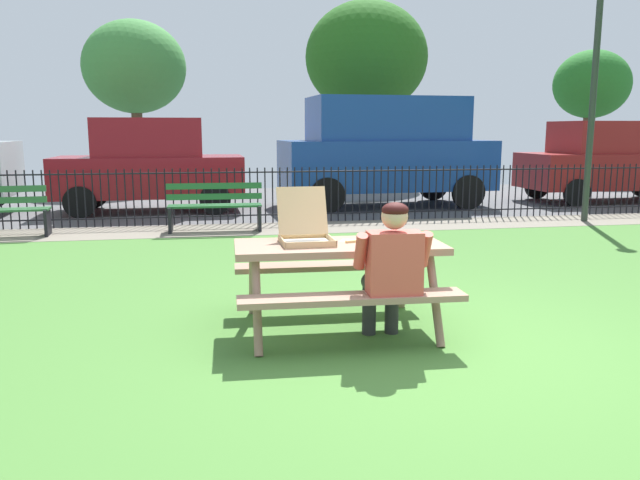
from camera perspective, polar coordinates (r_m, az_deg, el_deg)
The scene contains 16 objects.
ground at distance 6.68m, azimuth 6.11°, elevation -5.29°, with size 28.00×11.15×0.02m, color #487C34.
cobblestone_walkway at distance 11.34m, azimuth -0.74°, elevation 1.12°, with size 28.00×1.40×0.01m, color gray.
street_asphalt at distance 15.53m, azimuth -3.31°, elevation 3.50°, with size 28.00×7.13×0.01m, color #515154.
picnic_table_foreground at distance 5.49m, azimuth 1.74°, elevation -2.08°, with size 1.84×1.53×0.79m.
pizza_box_open at distance 5.50m, azimuth -1.38°, elevation 0.96°, with size 0.45×0.55×0.47m.
pizza_slice_on_table at distance 5.58m, azimuth 2.83°, elevation -0.01°, with size 0.23×0.25×0.02m.
adult_at_table at distance 5.07m, azimuth 6.45°, elevation -2.47°, with size 0.62×0.60×1.19m.
iron_fence_streetside at distance 11.96m, azimuth -1.30°, elevation 4.17°, with size 18.81×0.03×1.04m.
park_bench_center at distance 11.00m, azimuth -9.49°, elevation 2.92°, with size 1.61×0.49×0.85m.
lamp_post_walkway at distance 13.08m, azimuth 23.60°, elevation 13.04°, with size 0.28×0.28×4.34m.
parked_car_left at distance 13.99m, azimuth -15.13°, elevation 6.64°, with size 3.93×1.88×1.98m.
parked_car_center at distance 14.49m, azimuth 6.00°, elevation 8.19°, with size 4.79×2.25×2.46m.
parked_car_right at distance 17.00m, azimuth 25.02°, elevation 6.57°, with size 4.41×1.93×1.94m.
far_tree_midleft at distance 19.74m, azimuth -16.46°, elevation 14.74°, with size 2.96×2.96×4.87m.
far_tree_center at distance 20.28m, azimuth 4.22°, elevation 16.08°, with size 3.77×3.77×5.64m.
far_tree_midright at distance 23.34m, azimuth 23.39°, elevation 12.71°, with size 2.47×2.47×4.34m.
Camera 1 is at (-1.82, -4.61, 1.74)m, focal length 35.32 mm.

